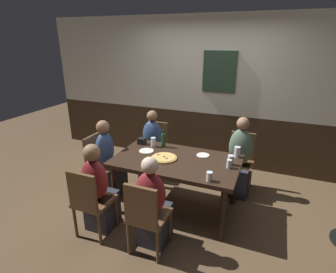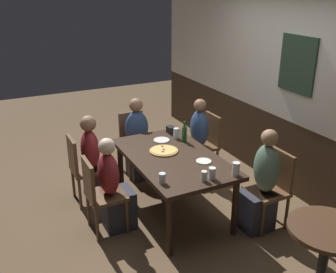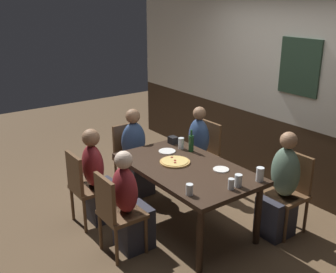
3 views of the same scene
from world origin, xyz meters
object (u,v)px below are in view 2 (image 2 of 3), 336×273
Objects in this scene: dining_table at (173,162)px; plate_white_small at (204,161)px; pint_glass_stout at (176,134)px; plate_white_large at (162,140)px; tumbler_water at (204,177)px; chair_mid_near at (99,192)px; person_right_far at (261,188)px; person_mid_near at (114,191)px; beer_bottle_green at (184,134)px; tumbler_short at (236,169)px; person_left_near at (95,165)px; person_head_west at (138,144)px; chair_head_west at (134,139)px; pizza at (164,151)px; chair_left_far at (206,141)px; beer_glass_tall at (162,179)px; person_left_far at (196,145)px; chair_left_near at (82,166)px; chair_right_far at (273,185)px; condiment_caddy at (171,130)px; beer_glass_half at (212,174)px.

plate_white_small is at bearing 39.47° from dining_table.
pint_glass_stout is 0.21m from plate_white_large.
chair_mid_near is at bearing -126.84° from tumbler_water.
person_right_far is 0.78m from tumbler_water.
chair_mid_near is 4.33× the size of plate_white_large.
person_mid_near is 1.17m from beer_bottle_green.
beer_bottle_green reaches higher than tumbler_short.
plate_white_large is (-0.48, 0.81, 0.29)m from person_mid_near.
chair_mid_near is at bearing -75.21° from beer_bottle_green.
chair_mid_near is 0.78× the size of person_left_near.
person_head_west reaches higher than tumbler_water.
person_head_west is 1.29m from person_mid_near.
person_left_near is at bearing -54.88° from chair_head_west.
person_right_far is at bearing 41.59° from pizza.
person_right_far reaches higher than person_left_near.
chair_left_far reaches higher than beer_glass_tall.
person_mid_near is (0.00, 0.16, -0.04)m from chair_mid_near.
chair_head_west is 0.89m from person_left_near.
chair_left_far is at bearing 90.00° from person_left_far.
pizza is 3.12× the size of beer_glass_tall.
chair_left_near is 2.16m from person_right_far.
pint_glass_stout reaches higher than tumbler_water.
chair_left_far is 1.11m from pizza.
chair_mid_near reaches higher than plate_white_large.
chair_right_far is 0.16m from person_right_far.
chair_mid_near reaches higher than dining_table.
chair_head_west is at bearing 143.92° from chair_mid_near.
dining_table is at bearing 0.00° from chair_head_west.
pizza is 0.34m from plate_white_large.
chair_left_far is 0.75× the size of person_right_far.
condiment_caddy is at bearing -85.07° from chair_left_far.
chair_mid_near is 0.79m from beer_glass_tall.
pint_glass_stout is at bearing 20.40° from chair_head_west.
person_left_near is 1.00× the size of person_left_far.
chair_mid_near is 1.39m from person_head_west.
person_right_far reaches higher than person_left_far.
person_right_far is at bearing 21.46° from beer_bottle_green.
beer_glass_half is at bearing -24.26° from person_left_far.
person_head_west is 0.81m from person_left_near.
person_left_far is at bearing 110.06° from plate_white_large.
person_left_near is 2.04m from person_right_far.
tumbler_water is at bearing 0.28° from person_head_west.
person_mid_near is at bearing -129.05° from beer_glass_half.
chair_mid_near reaches higher than plate_white_small.
beer_glass_tall is 1.38m from condiment_caddy.
tumbler_short reaches higher than chair_mid_near.
plate_white_large is at bearing -166.58° from tumbler_short.
chair_right_far is at bearing 27.41° from pint_glass_stout.
person_left_far is 0.61m from pint_glass_stout.
chair_head_west is 1.42m from person_mid_near.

